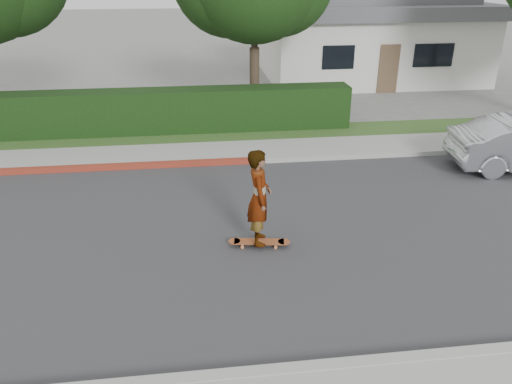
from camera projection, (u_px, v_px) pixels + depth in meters
ground at (236, 234)px, 10.65m from camera, size 120.00×120.00×0.00m
road at (236, 234)px, 10.65m from camera, size 60.00×8.00×0.01m
curb_near at (262, 374)px, 6.92m from camera, size 60.00×0.20×0.15m
curb_far at (224, 162)px, 14.32m from camera, size 60.00×0.20×0.15m
curb_red_section at (43, 170)px, 13.75m from camera, size 12.00×0.21×0.15m
sidewalk_far at (222, 152)px, 15.13m from camera, size 60.00×1.60×0.12m
planting_strip at (219, 136)px, 16.58m from camera, size 60.00×1.60×0.10m
hedge at (126, 113)px, 16.49m from camera, size 15.00×1.00×1.50m
house at (365, 33)px, 25.11m from camera, size 10.60×8.60×4.30m
skateboard at (259, 242)px, 10.13m from camera, size 1.28×0.43×0.12m
skateboarder at (259, 197)px, 9.72m from camera, size 0.52×0.75×1.96m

